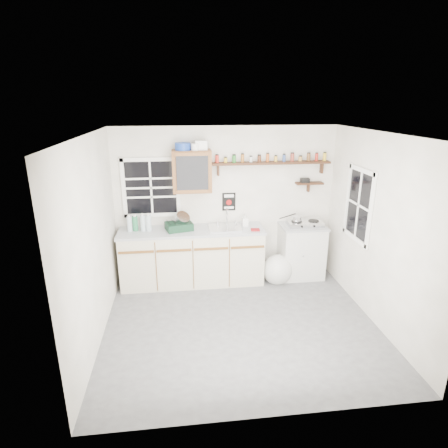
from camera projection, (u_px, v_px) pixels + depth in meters
The scene contains 18 objects.
room at pixel (242, 237), 4.67m from camera, with size 3.64×3.24×2.54m.
main_cabinet at pixel (192, 256), 6.08m from camera, with size 2.31×0.63×0.92m.
right_cabinet at pixel (301, 251), 6.32m from camera, with size 0.73×0.57×0.91m.
sink at pixel (225, 227), 6.00m from camera, with size 0.52×0.44×0.29m.
upper_cabinet at pixel (192, 171), 5.79m from camera, with size 0.60×0.32×0.65m.
upper_cabinet_clutter at pixel (190, 146), 5.67m from camera, with size 0.49×0.24×0.14m.
spice_shelf at pixel (272, 162), 5.97m from camera, with size 1.91×0.18×0.35m.
secondary_shelf at pixel (308, 183), 6.16m from camera, with size 0.45×0.16×0.24m.
warning_sign at pixel (229, 202), 6.17m from camera, with size 0.22×0.02×0.30m.
window_back at pixel (151, 188), 5.94m from camera, with size 0.93×0.03×0.98m.
window_right at pixel (359, 205), 5.34m from camera, with size 0.03×0.78×1.08m.
water_bottles at pixel (140, 223), 5.83m from camera, with size 0.37×0.12×0.29m.
dish_rack at pixel (180, 224), 5.89m from camera, with size 0.46×0.39×0.30m.
soap_bottle at pixel (245, 220), 6.07m from camera, with size 0.09×0.10×0.21m, color silver.
rag at pixel (255, 230), 5.90m from camera, with size 0.14×0.12×0.02m, color maroon.
hotplate at pixel (305, 223), 6.15m from camera, with size 0.58×0.32×0.08m.
saucepan at pixel (296, 219), 6.11m from camera, with size 0.33×0.23×0.15m.
trash_bag at pixel (277, 270), 6.16m from camera, with size 0.45×0.41×0.52m.
Camera 1 is at (-0.75, -4.33, 2.87)m, focal length 30.00 mm.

